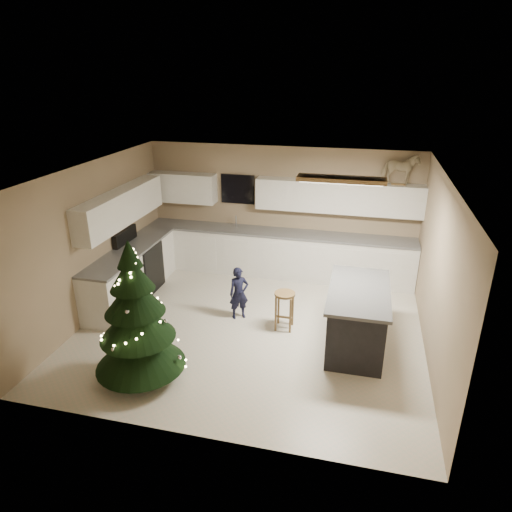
% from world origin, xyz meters
% --- Properties ---
extents(ground_plane, '(5.50, 5.50, 0.00)m').
position_xyz_m(ground_plane, '(0.00, 0.00, 0.00)').
color(ground_plane, beige).
extents(room_shell, '(5.52, 5.02, 2.61)m').
position_xyz_m(room_shell, '(0.02, 0.00, 1.75)').
color(room_shell, tan).
rests_on(room_shell, ground_plane).
extents(cabinetry, '(5.50, 3.20, 2.00)m').
position_xyz_m(cabinetry, '(-0.91, 1.65, 0.76)').
color(cabinetry, white).
rests_on(cabinetry, ground_plane).
extents(island, '(0.90, 1.70, 0.95)m').
position_xyz_m(island, '(1.69, -0.09, 0.48)').
color(island, black).
rests_on(island, ground_plane).
extents(bar_stool, '(0.34, 0.34, 0.65)m').
position_xyz_m(bar_stool, '(0.53, 0.13, 0.49)').
color(bar_stool, brown).
rests_on(bar_stool, ground_plane).
extents(christmas_tree, '(1.27, 1.23, 2.04)m').
position_xyz_m(christmas_tree, '(-1.17, -1.60, 0.84)').
color(christmas_tree, '#3F2816').
rests_on(christmas_tree, ground_plane).
extents(toddler, '(0.40, 0.36, 0.92)m').
position_xyz_m(toddler, '(-0.28, 0.29, 0.46)').
color(toddler, black).
rests_on(toddler, ground_plane).
extents(rocking_horse, '(0.67, 0.36, 0.57)m').
position_xyz_m(rocking_horse, '(2.23, 2.33, 2.29)').
color(rocking_horse, brown).
rests_on(rocking_horse, cabinetry).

